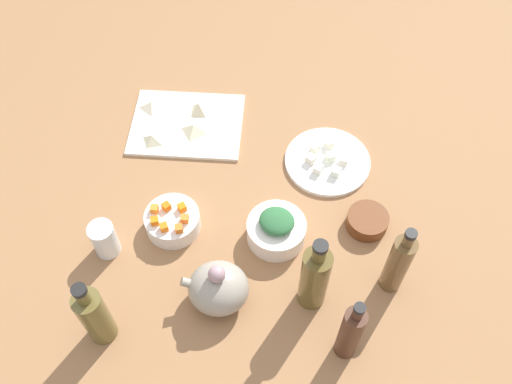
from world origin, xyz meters
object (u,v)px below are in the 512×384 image
(bowl_greens, at_px, (276,231))
(bottle_1, at_px, (398,263))
(bowl_small_side, at_px, (367,221))
(bottle_2, at_px, (95,316))
(bottle_0, at_px, (350,333))
(bottle_3, at_px, (315,277))
(bowl_carrots, at_px, (173,221))
(drinking_glass_0, at_px, (104,239))
(teapot, at_px, (218,288))
(cutting_board, at_px, (187,124))
(plate_tofu, at_px, (327,161))

(bowl_greens, height_order, bottle_1, bottle_1)
(bowl_small_side, relative_size, bottle_2, 0.46)
(bowl_greens, height_order, bottle_0, bottle_0)
(bottle_0, distance_m, bottle_3, 0.14)
(bowl_carrots, relative_size, bowl_small_side, 1.32)
(bottle_1, relative_size, bottle_3, 0.94)
(bottle_3, xyz_separation_m, drinking_glass_0, (0.49, -0.09, -0.05))
(teapot, height_order, bottle_2, bottle_2)
(cutting_board, relative_size, bowl_small_side, 3.02)
(cutting_board, height_order, bottle_3, bottle_3)
(cutting_board, bearing_deg, teapot, 105.85)
(bowl_greens, height_order, bowl_carrots, bowl_greens)
(teapot, bearing_deg, bottle_1, -170.45)
(cutting_board, xyz_separation_m, bowl_carrots, (-0.01, 0.33, 0.02))
(cutting_board, height_order, bowl_small_side, bowl_small_side)
(bottle_0, distance_m, bottle_1, 0.20)
(drinking_glass_0, bearing_deg, bottle_2, 99.88)
(bowl_carrots, bearing_deg, bowl_small_side, -175.65)
(bowl_small_side, height_order, bottle_3, bottle_3)
(bowl_small_side, bearing_deg, bowl_carrots, 4.35)
(bottle_0, height_order, bottle_3, bottle_3)
(bottle_1, bearing_deg, bottle_0, 56.67)
(bottle_2, bearing_deg, bowl_carrots, -111.85)
(bottle_3, height_order, drinking_glass_0, bottle_3)
(bottle_3, bearing_deg, bottle_1, -165.13)
(bowl_carrots, bearing_deg, bottle_3, 154.16)
(cutting_board, bearing_deg, bottle_2, 80.76)
(bottle_0, xyz_separation_m, bottle_1, (-0.11, -0.16, 0.00))
(cutting_board, distance_m, bottle_2, 0.63)
(bowl_small_side, distance_m, bottle_1, 0.18)
(bottle_1, xyz_separation_m, bottle_3, (0.18, 0.05, 0.00))
(plate_tofu, relative_size, bottle_1, 0.99)
(bowl_greens, relative_size, bowl_small_side, 1.40)
(cutting_board, bearing_deg, drinking_glass_0, 71.58)
(plate_tofu, bearing_deg, bowl_carrots, 30.67)
(bottle_0, xyz_separation_m, bottle_2, (0.53, -0.00, -0.00))
(bowl_carrots, bearing_deg, cutting_board, -87.81)
(bowl_small_side, relative_size, bottle_1, 0.44)
(cutting_board, bearing_deg, plate_tofu, 164.94)
(bowl_carrots, distance_m, bottle_2, 0.31)
(plate_tofu, bearing_deg, teapot, 58.81)
(bowl_carrots, xyz_separation_m, bowl_small_side, (-0.48, -0.04, -0.01))
(plate_tofu, bearing_deg, drinking_glass_0, 29.57)
(cutting_board, height_order, bowl_carrots, bowl_carrots)
(plate_tofu, height_order, bottle_0, bottle_0)
(cutting_board, xyz_separation_m, bottle_0, (-0.43, 0.61, 0.09))
(bottle_1, bearing_deg, teapot, 9.55)
(plate_tofu, height_order, bottle_1, bottle_1)
(teapot, distance_m, bottle_1, 0.40)
(bottle_1, distance_m, bottle_2, 0.66)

